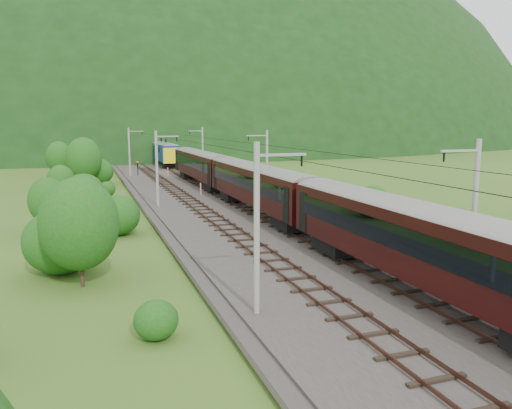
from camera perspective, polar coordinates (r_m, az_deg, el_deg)
name	(u,v)px	position (r m, az deg, el deg)	size (l,w,h in m)	color
ground	(371,303)	(26.67, 13.00, -10.95)	(600.00, 600.00, 0.00)	#3A5B1C
railbed	(293,253)	(35.07, 4.28, -5.53)	(14.00, 220.00, 0.30)	#38332D
track_left	(261,253)	(34.16, 0.57, -5.53)	(2.40, 220.00, 0.27)	#512F22
track_right	(324,247)	(36.01, 7.80, -4.84)	(2.40, 220.00, 0.27)	#512F22
catenary_left	(158,167)	(53.78, -11.18, 4.23)	(2.54, 192.28, 8.00)	gray
catenary_right	(266,164)	(56.79, 1.18, 4.67)	(2.54, 192.28, 8.00)	gray
overhead_wires	(295,153)	(33.96, 4.42, 5.88)	(4.83, 198.00, 0.03)	black
mountain_main	(108,140)	(281.54, -16.53, 7.12)	(504.00, 360.00, 244.00)	black
train	(258,178)	(48.33, 0.23, 2.99)	(3.23, 129.74, 5.63)	black
hazard_post_near	(168,171)	(86.13, -10.04, 3.76)	(0.14, 0.14, 1.31)	red
hazard_post_far	(201,189)	(61.73, -6.34, 1.78)	(0.16, 0.16, 1.52)	red
signal	(138,167)	(86.77, -13.37, 4.19)	(0.26, 0.26, 2.38)	black
vegetation_left	(72,214)	(37.47, -20.28, -1.07)	(10.72, 145.44, 7.09)	#1B4B14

